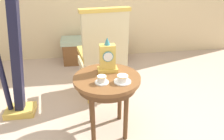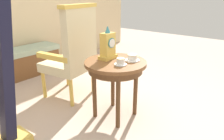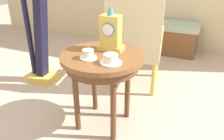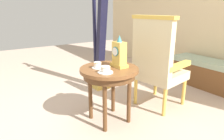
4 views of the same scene
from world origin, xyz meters
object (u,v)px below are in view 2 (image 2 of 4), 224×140
Objects in this scene: teacup_left at (121,62)px; armchair at (73,52)px; mantel_clock at (108,46)px; teacup_right at (132,58)px; side_table at (115,69)px; window_bench at (23,62)px.

armchair is (0.10, 0.77, -0.05)m from teacup_left.
teacup_right is at bearing -66.88° from mantel_clock.
armchair is (-0.08, 0.79, -0.05)m from teacup_right.
teacup_left is 0.18m from teacup_right.
teacup_left and teacup_right have the same top height.
teacup_left is 0.36× the size of mantel_clock.
mantel_clock reaches higher than side_table.
teacup_left is 2.01m from window_bench.
armchair is at bearing -88.93° from window_bench.
side_table is 0.16m from teacup_left.
side_table is at bearing 61.43° from teacup_left.
mantel_clock is 0.58m from armchair.
mantel_clock is 0.29× the size of window_bench.
mantel_clock is (-0.10, 0.23, 0.11)m from teacup_right.
teacup_left is at bearing -118.57° from side_table.
armchair is at bearing 82.86° from teacup_left.
side_table reaches higher than window_bench.
mantel_clock is at bearing -89.86° from window_bench.
window_bench is (-0.02, 1.19, -0.37)m from armchair.
armchair reaches higher than mantel_clock.
teacup_left is 0.11× the size of armchair.
side_table is 4.14× the size of teacup_right.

